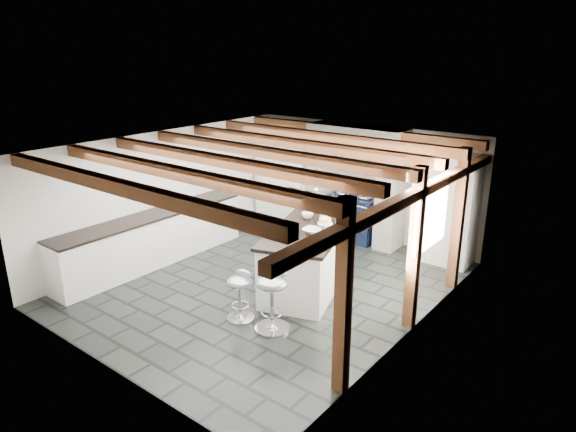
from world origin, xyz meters
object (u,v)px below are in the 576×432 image
Objects in this scene: range_cooker at (353,217)px; bar_stool_near at (272,293)px; kitchen_island at (307,259)px; bar_stool_far at (240,290)px.

bar_stool_near is (0.98, -3.75, 0.10)m from range_cooker.
kitchen_island reaches higher than range_cooker.
bar_stool_far is (-0.16, -1.39, -0.05)m from kitchen_island.
range_cooker is 1.10× the size of bar_stool_near.
kitchen_island reaches higher than bar_stool_far.
bar_stool_near is at bearing -75.39° from range_cooker.
range_cooker is 1.34× the size of bar_stool_far.
kitchen_island is 2.50× the size of bar_stool_near.
bar_stool_far is (-0.55, -0.06, -0.10)m from bar_stool_near.
range_cooker reaches higher than bar_stool_far.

